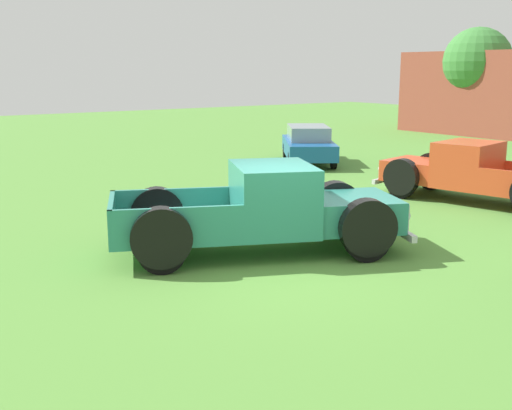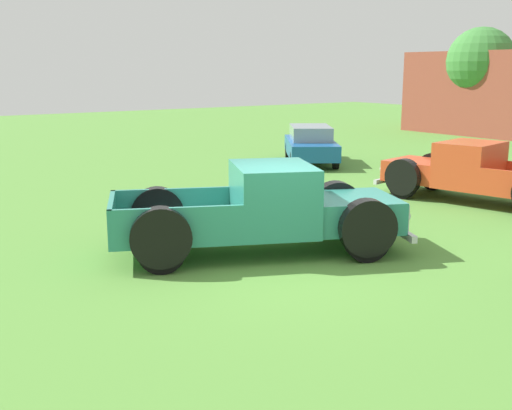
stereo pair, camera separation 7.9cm
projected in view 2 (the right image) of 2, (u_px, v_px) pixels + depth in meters
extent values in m
plane|color=#548C38|center=(287.00, 264.00, 10.98)|extent=(80.00, 80.00, 0.00)
cube|color=#2D8475|center=(351.00, 212.00, 11.85)|extent=(2.14, 2.13, 0.59)
cube|color=silver|center=(392.00, 210.00, 12.00)|extent=(1.35, 0.67, 0.49)
sphere|color=silver|center=(378.00, 202.00, 12.61)|extent=(0.21, 0.21, 0.21)
sphere|color=silver|center=(405.00, 216.00, 11.36)|extent=(0.21, 0.21, 0.21)
cube|color=#2D8475|center=(273.00, 198.00, 11.52)|extent=(2.20, 2.01, 1.23)
cube|color=#8C9EA8|center=(308.00, 182.00, 11.58)|extent=(1.42, 0.68, 0.54)
cube|color=#2D8475|center=(174.00, 232.00, 11.31)|extent=(2.56, 2.78, 0.11)
cube|color=#2D8475|center=(171.00, 204.00, 12.06)|extent=(1.01, 2.07, 0.59)
cube|color=#2D8475|center=(177.00, 225.00, 10.42)|extent=(1.01, 2.07, 0.59)
cube|color=#2D8475|center=(112.00, 216.00, 11.05)|extent=(1.66, 0.82, 0.59)
cylinder|color=black|center=(336.00, 216.00, 12.77)|extent=(0.55, 0.83, 0.81)
cylinder|color=#B7B7BC|center=(336.00, 216.00, 12.78)|extent=(0.37, 0.40, 0.32)
cylinder|color=black|center=(336.00, 206.00, 12.73)|extent=(0.70, 1.06, 1.02)
cylinder|color=black|center=(367.00, 239.00, 11.05)|extent=(0.55, 0.83, 0.81)
cylinder|color=#B7B7BC|center=(367.00, 239.00, 11.04)|extent=(0.37, 0.40, 0.32)
cylinder|color=black|center=(367.00, 228.00, 11.01)|extent=(0.70, 1.06, 1.02)
cylinder|color=black|center=(158.00, 224.00, 12.14)|extent=(0.55, 0.83, 0.81)
cylinder|color=#B7B7BC|center=(158.00, 224.00, 12.15)|extent=(0.37, 0.40, 0.32)
cylinder|color=black|center=(157.00, 214.00, 12.09)|extent=(0.70, 1.06, 1.02)
cylinder|color=black|center=(161.00, 250.00, 10.41)|extent=(0.55, 0.83, 0.81)
cylinder|color=#B7B7BC|center=(161.00, 250.00, 10.41)|extent=(0.37, 0.40, 0.32)
cylinder|color=black|center=(161.00, 238.00, 10.37)|extent=(0.70, 1.06, 1.02)
cube|color=silver|center=(393.00, 227.00, 12.08)|extent=(1.81, 0.91, 0.13)
cube|color=#D14723|center=(419.00, 170.00, 17.02)|extent=(1.77, 1.79, 0.55)
cube|color=silver|center=(394.00, 167.00, 17.53)|extent=(0.34, 1.34, 0.46)
sphere|color=silver|center=(383.00, 169.00, 17.07)|extent=(0.20, 0.20, 0.20)
sphere|color=silver|center=(406.00, 164.00, 17.94)|extent=(0.20, 0.20, 0.20)
cube|color=#D14723|center=(469.00, 164.00, 16.02)|extent=(1.61, 1.89, 1.14)
cube|color=#8C9EA8|center=(448.00, 153.00, 16.38)|extent=(0.33, 1.41, 0.50)
cylinder|color=black|center=(403.00, 184.00, 16.48)|extent=(0.79, 0.37, 0.76)
cylinder|color=#B7B7BC|center=(403.00, 184.00, 16.47)|extent=(0.35, 0.30, 0.30)
cylinder|color=black|center=(403.00, 177.00, 16.43)|extent=(0.99, 0.47, 0.96)
cylinder|color=black|center=(433.00, 176.00, 17.67)|extent=(0.79, 0.37, 0.76)
cylinder|color=#B7B7BC|center=(434.00, 176.00, 17.68)|extent=(0.35, 0.30, 0.30)
cylinder|color=black|center=(434.00, 170.00, 17.63)|extent=(0.99, 0.47, 0.96)
cube|color=silver|center=(393.00, 178.00, 17.62)|extent=(0.47, 1.80, 0.12)
cube|color=#195699|center=(311.00, 148.00, 22.62)|extent=(4.22, 3.60, 0.54)
cube|color=#7F939E|center=(311.00, 133.00, 22.64)|extent=(2.62, 2.39, 0.50)
cylinder|color=black|center=(336.00, 161.00, 21.36)|extent=(0.58, 0.48, 0.58)
cylinder|color=black|center=(293.00, 161.00, 21.34)|extent=(0.58, 0.48, 0.58)
cylinder|color=black|center=(326.00, 150.00, 24.01)|extent=(0.58, 0.48, 0.58)
cylinder|color=black|center=(288.00, 151.00, 23.99)|extent=(0.58, 0.48, 0.58)
cylinder|color=brown|center=(477.00, 111.00, 32.33)|extent=(0.36, 0.36, 2.41)
sphere|color=#3D7F38|center=(481.00, 62.00, 31.80)|extent=(3.43, 3.43, 3.43)
cube|color=brown|center=(488.00, 93.00, 33.38)|extent=(7.18, 5.29, 4.22)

